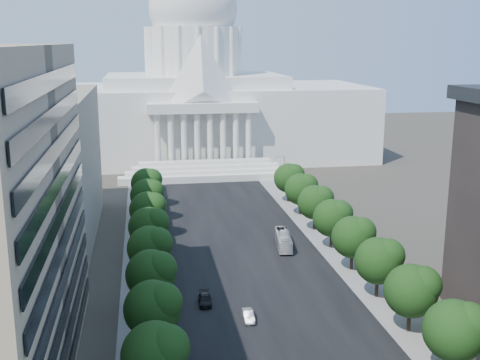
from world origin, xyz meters
TOP-DOWN VIEW (x-y plane):
  - road_asphalt at (0.00, 90.00)m, footprint 30.00×260.00m
  - sidewalk_left at (-19.00, 90.00)m, footprint 8.00×260.00m
  - sidewalk_right at (19.00, 90.00)m, footprint 8.00×260.00m
  - capitol at (0.00, 184.89)m, footprint 120.00×56.00m
  - tree_l_c at (-17.66, 35.81)m, footprint 7.79×7.60m
  - tree_l_d at (-17.66, 47.81)m, footprint 7.79×7.60m
  - tree_l_e at (-17.66, 59.81)m, footprint 7.79×7.60m
  - tree_l_f at (-17.66, 71.81)m, footprint 7.79×7.60m
  - tree_l_g at (-17.66, 83.81)m, footprint 7.79×7.60m
  - tree_l_h at (-17.66, 95.81)m, footprint 7.79×7.60m
  - tree_l_i at (-17.66, 107.81)m, footprint 7.79×7.60m
  - tree_l_j at (-17.66, 119.81)m, footprint 7.79×7.60m
  - tree_r_c at (18.34, 35.81)m, footprint 7.79×7.60m
  - tree_r_d at (18.34, 47.81)m, footprint 7.79×7.60m
  - tree_r_e at (18.34, 59.81)m, footprint 7.79×7.60m
  - tree_r_f at (18.34, 71.81)m, footprint 7.79×7.60m
  - tree_r_g at (18.34, 83.81)m, footprint 7.79×7.60m
  - tree_r_h at (18.34, 95.81)m, footprint 7.79×7.60m
  - tree_r_i at (18.34, 107.81)m, footprint 7.79×7.60m
  - tree_r_j at (18.34, 119.81)m, footprint 7.79×7.60m
  - streetlight_b at (19.90, 35.00)m, footprint 2.61×0.44m
  - streetlight_c at (19.90, 60.00)m, footprint 2.61×0.44m
  - streetlight_d at (19.90, 85.00)m, footprint 2.61×0.44m
  - streetlight_e at (19.90, 110.00)m, footprint 2.61×0.44m
  - streetlight_f at (19.90, 135.00)m, footprint 2.61×0.44m
  - car_silver at (-3.97, 55.10)m, footprint 1.59×4.33m
  - car_dark_b at (-9.69, 61.71)m, footprint 2.22×4.97m
  - city_bus at (8.64, 85.77)m, footprint 4.02×11.26m

SIDE VIEW (x-z plane):
  - road_asphalt at x=0.00m, z-range -0.01..0.01m
  - sidewalk_left at x=-19.00m, z-range -0.01..0.01m
  - sidewalk_right at x=19.00m, z-range -0.01..0.01m
  - car_dark_b at x=-9.69m, z-range 0.00..1.42m
  - car_silver at x=-3.97m, z-range 0.00..1.42m
  - city_bus at x=8.64m, z-range 0.00..3.07m
  - streetlight_b at x=19.90m, z-range 1.32..10.32m
  - streetlight_c at x=19.90m, z-range 1.32..10.32m
  - streetlight_d at x=19.90m, z-range 1.32..10.32m
  - streetlight_e at x=19.90m, z-range 1.32..10.32m
  - streetlight_f at x=19.90m, z-range 1.32..10.32m
  - tree_l_c at x=-17.66m, z-range 1.47..11.44m
  - tree_l_d at x=-17.66m, z-range 1.47..11.44m
  - tree_l_e at x=-17.66m, z-range 1.47..11.44m
  - tree_l_f at x=-17.66m, z-range 1.47..11.44m
  - tree_l_g at x=-17.66m, z-range 1.47..11.44m
  - tree_l_h at x=-17.66m, z-range 1.47..11.44m
  - tree_l_i at x=-17.66m, z-range 1.47..11.44m
  - tree_l_j at x=-17.66m, z-range 1.47..11.44m
  - tree_r_c at x=18.34m, z-range 1.47..11.44m
  - tree_r_d at x=18.34m, z-range 1.47..11.44m
  - tree_r_e at x=18.34m, z-range 1.47..11.44m
  - tree_r_f at x=18.34m, z-range 1.47..11.44m
  - tree_r_g at x=18.34m, z-range 1.47..11.44m
  - tree_r_h at x=18.34m, z-range 1.47..11.44m
  - tree_r_i at x=18.34m, z-range 1.47..11.44m
  - tree_r_j at x=18.34m, z-range 1.47..11.44m
  - capitol at x=0.00m, z-range -16.49..56.51m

